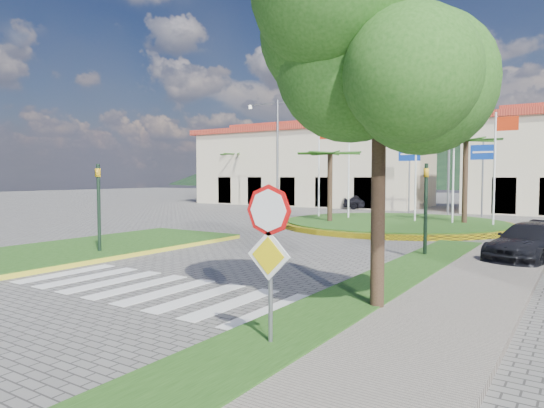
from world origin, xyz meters
The scene contains 19 objects.
sidewalk_right centered at (6.00, 2.00, 0.07)m, with size 4.00×28.00×0.15m, color gray.
verge_right centered at (4.80, 2.00, 0.09)m, with size 1.60×28.00×0.18m, color #1E4714.
median_left centered at (-6.50, 6.00, 0.09)m, with size 5.00×14.00×0.18m, color #1E4714.
crosswalk centered at (0.00, 4.00, 0.01)m, with size 8.00×3.00×0.01m, color silver.
roundabout_island centered at (0.00, 22.00, 0.17)m, with size 12.70×12.70×6.00m.
stop_sign centered at (4.90, 1.96, 1.79)m, with size 0.80×0.11×2.65m.
deciduous_tree centered at (5.50, 5.00, 5.18)m, with size 3.60×3.60×6.80m.
traffic_light_left centered at (-5.20, 6.50, 1.94)m, with size 0.15×0.18×3.20m.
traffic_light_right centered at (4.50, 12.00, 1.94)m, with size 0.15×0.18×3.20m.
direction_sign_west centered at (-2.00, 30.97, 3.53)m, with size 1.60×0.14×5.20m.
direction_sign_east centered at (3.00, 30.97, 3.53)m, with size 1.60×0.14×5.20m.
street_lamp_centre centered at (1.00, 30.00, 4.50)m, with size 4.80×0.16×8.00m.
street_lamp_west centered at (-9.00, 24.00, 4.50)m, with size 4.80×0.16×8.00m.
building_left centered at (-14.00, 38.00, 3.90)m, with size 23.32×9.54×8.05m.
hill_far_west centered at (-55.00, 140.00, 11.00)m, with size 140.00×140.00×22.00m, color black.
hill_near_back centered at (-10.00, 130.00, 8.00)m, with size 110.00×110.00×16.00m, color black.
white_van centered at (-10.23, 36.03, 0.67)m, with size 2.21×4.80×1.33m, color silver.
car_dark_a centered at (-6.56, 34.21, 0.66)m, with size 1.57×3.89×1.33m, color black.
car_side_right centered at (7.50, 13.44, 0.63)m, with size 1.76×4.33×1.26m, color black.
Camera 1 is at (9.01, -4.24, 2.77)m, focal length 32.00 mm.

